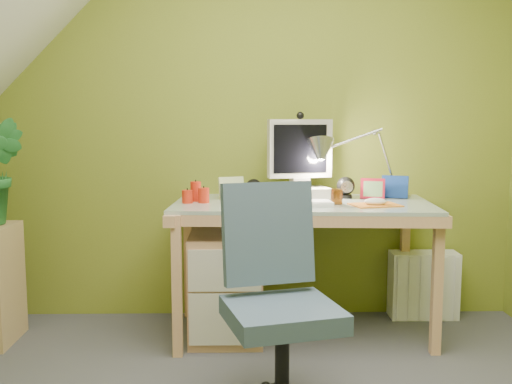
{
  "coord_description": "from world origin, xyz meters",
  "views": [
    {
      "loc": [
        -0.06,
        -2.08,
        1.23
      ],
      "look_at": [
        0.0,
        1.0,
        0.85
      ],
      "focal_mm": 42.0,
      "sensor_mm": 36.0,
      "label": 1
    }
  ],
  "objects_px": {
    "monitor": "(300,157)",
    "task_chair": "(282,312)",
    "desk": "(302,269)",
    "radiator": "(423,285)",
    "desk_lamp": "(376,148)"
  },
  "relations": [
    {
      "from": "monitor",
      "to": "task_chair",
      "type": "relative_size",
      "value": 0.54
    },
    {
      "from": "desk",
      "to": "desk_lamp",
      "type": "height_order",
      "value": "desk_lamp"
    },
    {
      "from": "monitor",
      "to": "desk_lamp",
      "type": "bearing_deg",
      "value": -12.75
    },
    {
      "from": "monitor",
      "to": "radiator",
      "type": "bearing_deg",
      "value": -6.2
    },
    {
      "from": "desk",
      "to": "task_chair",
      "type": "distance_m",
      "value": 0.98
    },
    {
      "from": "monitor",
      "to": "task_chair",
      "type": "height_order",
      "value": "monitor"
    },
    {
      "from": "desk",
      "to": "monitor",
      "type": "bearing_deg",
      "value": 93.45
    },
    {
      "from": "monitor",
      "to": "radiator",
      "type": "distance_m",
      "value": 1.12
    },
    {
      "from": "radiator",
      "to": "desk",
      "type": "bearing_deg",
      "value": -160.4
    },
    {
      "from": "desk_lamp",
      "to": "radiator",
      "type": "height_order",
      "value": "desk_lamp"
    },
    {
      "from": "desk",
      "to": "desk_lamp",
      "type": "bearing_deg",
      "value": 25.25
    },
    {
      "from": "task_chair",
      "to": "desk",
      "type": "bearing_deg",
      "value": 64.87
    },
    {
      "from": "desk",
      "to": "radiator",
      "type": "bearing_deg",
      "value": 22.47
    },
    {
      "from": "monitor",
      "to": "desk_lamp",
      "type": "height_order",
      "value": "desk_lamp"
    },
    {
      "from": "desk_lamp",
      "to": "radiator",
      "type": "bearing_deg",
      "value": 9.05
    }
  ]
}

